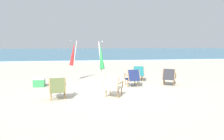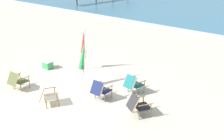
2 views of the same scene
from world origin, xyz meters
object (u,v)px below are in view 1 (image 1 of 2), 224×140
at_px(beach_chair_front_left, 58,88).
at_px(beach_chair_front_right, 138,73).
at_px(beach_chair_back_right, 113,86).
at_px(umbrella_furled_red, 73,54).
at_px(cooler_box, 39,82).
at_px(beach_chair_far_center, 169,76).
at_px(umbrella_furled_green, 101,57).
at_px(beach_chair_mid_center, 133,77).

bearing_deg(beach_chair_front_left, beach_chair_front_right, 38.35).
height_order(beach_chair_back_right, umbrella_furled_red, umbrella_furled_red).
xyz_separation_m(beach_chair_back_right, cooler_box, (-3.05, 2.15, -0.23)).
bearing_deg(beach_chair_far_center, beach_chair_front_left, -160.73).
height_order(umbrella_furled_red, cooler_box, umbrella_furled_red).
bearing_deg(beach_chair_front_left, beach_chair_far_center, 19.27).
distance_m(beach_chair_back_right, cooler_box, 3.74).
xyz_separation_m(beach_chair_back_right, umbrella_furled_green, (-0.25, 2.01, 0.91)).
height_order(umbrella_furled_red, umbrella_furled_green, umbrella_furled_red).
relative_size(beach_chair_mid_center, beach_chair_far_center, 0.85).
bearing_deg(beach_chair_back_right, cooler_box, 144.79).
bearing_deg(umbrella_furled_green, beach_chair_front_right, 22.95).
distance_m(beach_chair_front_right, umbrella_furled_red, 3.46).
distance_m(beach_chair_mid_center, cooler_box, 4.22).
xyz_separation_m(beach_chair_front_left, umbrella_furled_green, (1.69, 2.06, 0.92)).
bearing_deg(beach_chair_mid_center, beach_chair_far_center, 0.66).
bearing_deg(beach_chair_far_center, umbrella_furled_green, 172.97).
distance_m(umbrella_furled_red, cooler_box, 2.17).
relative_size(beach_chair_far_center, cooler_box, 1.89).
bearing_deg(beach_chair_front_right, beach_chair_back_right, -121.08).
distance_m(beach_chair_back_right, beach_chair_mid_center, 1.96).
distance_m(beach_chair_mid_center, beach_chair_front_left, 3.48).
distance_m(beach_chair_front_left, umbrella_furled_red, 3.45).
bearing_deg(umbrella_furled_green, beach_chair_mid_center, -16.28).
height_order(beach_chair_front_right, beach_chair_front_left, beach_chair_front_left).
xyz_separation_m(umbrella_furled_green, cooler_box, (-2.80, 0.14, -1.14)).
bearing_deg(beach_chair_far_center, umbrella_furled_red, 159.89).
bearing_deg(cooler_box, umbrella_furled_red, 36.88).
bearing_deg(cooler_box, beach_chair_front_left, -63.24).
bearing_deg(umbrella_furled_green, cooler_box, 177.03).
distance_m(beach_chair_front_right, beach_chair_far_center, 1.67).
xyz_separation_m(beach_chair_far_center, cooler_box, (-5.90, 0.53, -0.22)).
height_order(beach_chair_mid_center, cooler_box, beach_chair_mid_center).
height_order(beach_chair_far_center, umbrella_furled_green, umbrella_furled_green).
bearing_deg(cooler_box, beach_chair_far_center, -5.11).
bearing_deg(beach_chair_back_right, umbrella_furled_green, 97.20).
bearing_deg(beach_chair_front_right, beach_chair_mid_center, -115.43).
height_order(beach_chair_front_right, cooler_box, beach_chair_front_right).
relative_size(beach_chair_front_left, cooler_box, 1.68).
xyz_separation_m(beach_chair_mid_center, beach_chair_far_center, (1.73, 0.02, -0.00)).
relative_size(beach_chair_mid_center, umbrella_furled_red, 0.38).
distance_m(beach_chair_front_left, cooler_box, 2.48).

